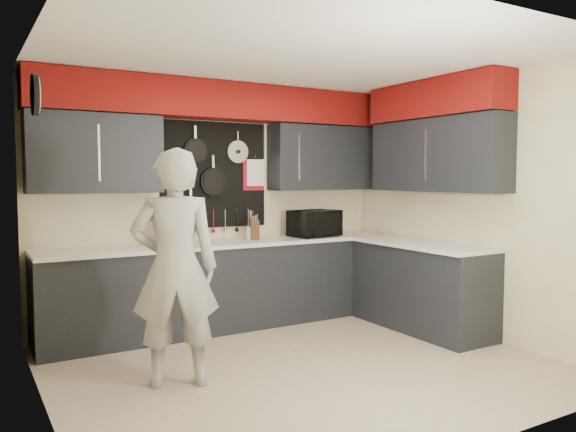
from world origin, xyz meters
TOP-DOWN VIEW (x-y plane):
  - ground at (0.00, 0.00)m, footprint 4.00×4.00m
  - back_wall_assembly at (0.01, 1.60)m, footprint 4.00×0.36m
  - right_wall_assembly at (1.85, 0.26)m, footprint 0.36×3.50m
  - left_wall_assembly at (-1.99, 0.02)m, footprint 0.05×3.50m
  - base_cabinets at (0.49, 1.13)m, footprint 3.95×2.20m
  - microwave at (1.04, 1.39)m, footprint 0.60×0.45m
  - knife_block at (0.29, 1.44)m, footprint 0.12×0.12m
  - utensil_crock at (0.27, 1.48)m, footprint 0.11×0.11m
  - coffee_maker at (-0.66, 1.48)m, footprint 0.22×0.25m
  - person at (-1.07, 0.12)m, footprint 0.77×0.63m

SIDE VIEW (x-z plane):
  - ground at x=0.00m, z-range 0.00..0.00m
  - base_cabinets at x=0.49m, z-range 0.00..0.92m
  - person at x=-1.07m, z-range 0.00..1.82m
  - utensil_crock at x=0.27m, z-range 0.92..1.06m
  - knife_block at x=0.29m, z-range 0.92..1.13m
  - microwave at x=1.04m, z-range 0.92..1.22m
  - coffee_maker at x=-0.66m, z-range 0.93..1.23m
  - left_wall_assembly at x=-1.99m, z-range 0.03..2.63m
  - right_wall_assembly at x=1.85m, z-range 0.64..3.24m
  - back_wall_assembly at x=0.01m, z-range 0.71..3.31m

